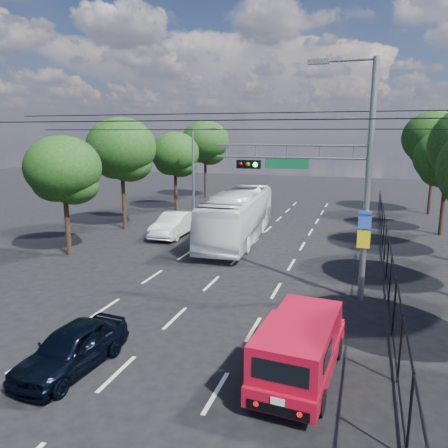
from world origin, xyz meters
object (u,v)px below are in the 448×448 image
at_px(white_van, 174,224).
at_px(red_pickup, 300,347).
at_px(navy_hatchback, 72,348).
at_px(white_bus, 238,216).
at_px(signal_mast, 336,172).

bearing_deg(white_van, red_pickup, -54.88).
distance_m(navy_hatchback, white_van, 16.75).
bearing_deg(red_pickup, white_bus, 112.42).
distance_m(signal_mast, white_van, 14.19).
bearing_deg(white_van, signal_mast, -37.17).
bearing_deg(signal_mast, navy_hatchback, -129.09).
bearing_deg(navy_hatchback, white_bus, 93.95).
height_order(signal_mast, white_van, signal_mast).
height_order(white_bus, white_van, white_bus).
xyz_separation_m(navy_hatchback, white_bus, (0.18, 16.46, 0.91)).
xyz_separation_m(white_bus, white_van, (-4.33, -0.23, -0.79)).
distance_m(red_pickup, white_van, 18.07).
bearing_deg(white_bus, white_van, 179.23).
distance_m(white_bus, white_van, 4.41).
relative_size(navy_hatchback, white_bus, 0.34).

